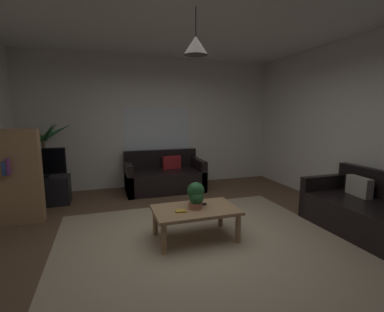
# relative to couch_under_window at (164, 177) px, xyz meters

# --- Properties ---
(floor) EXTENTS (5.49, 5.78, 0.02)m
(floor) POSITION_rel_couch_under_window_xyz_m (-0.07, -2.39, -0.28)
(floor) COLOR brown
(floor) RESTS_ON ground
(rug) EXTENTS (3.57, 3.18, 0.01)m
(rug) POSITION_rel_couch_under_window_xyz_m (-0.07, -2.59, -0.27)
(rug) COLOR tan
(rug) RESTS_ON ground
(wall_back) EXTENTS (5.61, 0.06, 2.83)m
(wall_back) POSITION_rel_couch_under_window_xyz_m (-0.07, 0.53, 1.14)
(wall_back) COLOR silver
(wall_back) RESTS_ON ground
(wall_right) EXTENTS (0.06, 5.78, 2.83)m
(wall_right) POSITION_rel_couch_under_window_xyz_m (2.71, -2.39, 1.14)
(wall_right) COLOR silver
(wall_right) RESTS_ON ground
(ceiling) EXTENTS (5.49, 5.78, 0.02)m
(ceiling) POSITION_rel_couch_under_window_xyz_m (-0.07, -2.39, 2.57)
(ceiling) COLOR white
(window_pane) EXTENTS (1.46, 0.01, 0.97)m
(window_pane) POSITION_rel_couch_under_window_xyz_m (-0.03, 0.50, 0.99)
(window_pane) COLOR white
(couch_under_window) EXTENTS (1.60, 0.87, 0.82)m
(couch_under_window) POSITION_rel_couch_under_window_xyz_m (0.00, 0.00, 0.00)
(couch_under_window) COLOR black
(couch_under_window) RESTS_ON ground
(couch_right_side) EXTENTS (0.87, 1.55, 0.82)m
(couch_right_side) POSITION_rel_couch_under_window_xyz_m (2.18, -2.89, 0.00)
(couch_right_side) COLOR black
(couch_right_side) RESTS_ON ground
(coffee_table) EXTENTS (1.07, 0.66, 0.41)m
(coffee_table) POSITION_rel_couch_under_window_xyz_m (-0.11, -2.36, 0.08)
(coffee_table) COLOR #A87F56
(coffee_table) RESTS_ON ground
(book_on_table_0) EXTENTS (0.14, 0.10, 0.02)m
(book_on_table_0) POSITION_rel_couch_under_window_xyz_m (-0.32, -2.43, 0.15)
(book_on_table_0) COLOR gold
(book_on_table_0) RESTS_ON coffee_table
(remote_on_table_0) EXTENTS (0.16, 0.06, 0.02)m
(remote_on_table_0) POSITION_rel_couch_under_window_xyz_m (-0.01, -2.27, 0.15)
(remote_on_table_0) COLOR black
(remote_on_table_0) RESTS_ON coffee_table
(potted_plant_on_table) EXTENTS (0.22, 0.24, 0.34)m
(potted_plant_on_table) POSITION_rel_couch_under_window_xyz_m (-0.10, -2.35, 0.33)
(potted_plant_on_table) COLOR #B77051
(potted_plant_on_table) RESTS_ON coffee_table
(tv_stand) EXTENTS (0.90, 0.44, 0.50)m
(tv_stand) POSITION_rel_couch_under_window_xyz_m (-2.26, -0.25, -0.02)
(tv_stand) COLOR black
(tv_stand) RESTS_ON ground
(tv) EXTENTS (0.84, 0.16, 0.52)m
(tv) POSITION_rel_couch_under_window_xyz_m (-2.26, -0.27, 0.49)
(tv) COLOR black
(tv) RESTS_ON tv_stand
(potted_palm_corner) EXTENTS (0.88, 0.80, 1.50)m
(potted_palm_corner) POSITION_rel_couch_under_window_xyz_m (-2.25, 0.18, 0.40)
(potted_palm_corner) COLOR #4C4C51
(potted_palm_corner) RESTS_ON ground
(bookshelf_corner) EXTENTS (0.70, 0.31, 1.40)m
(bookshelf_corner) POSITION_rel_couch_under_window_xyz_m (-2.45, -1.07, 0.43)
(bookshelf_corner) COLOR #A87F56
(bookshelf_corner) RESTS_ON ground
(pendant_lamp) EXTENTS (0.29, 0.29, 0.53)m
(pendant_lamp) POSITION_rel_couch_under_window_xyz_m (-0.11, -2.36, 2.13)
(pendant_lamp) COLOR black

